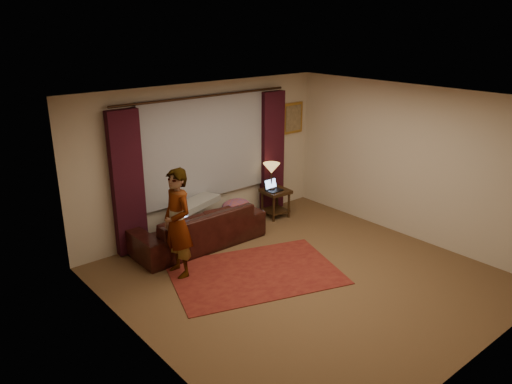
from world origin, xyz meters
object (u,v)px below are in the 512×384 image
Objects in this scene: laptop_table at (274,185)px; laptop_sofa at (186,221)px; sofa at (198,220)px; end_table at (275,203)px; tiffany_lamp at (271,176)px; person at (178,223)px.

laptop_sofa is at bearing -174.91° from laptop_table.
sofa is 4.13× the size of end_table.
tiffany_lamp is 0.18m from laptop_table.
sofa is 6.10× the size of laptop_sofa.
laptop_table is 0.20× the size of person.
person is (-2.55, -0.75, 0.16)m from laptop_table.
tiffany_lamp is at bearing 118.90° from end_table.
sofa is 1.85m from end_table.
end_table is at bearing -175.97° from sofa.
sofa reaches higher than end_table.
sofa reaches higher than laptop_table.
laptop_table is 2.66m from person.
tiffany_lamp is (1.80, 0.20, 0.34)m from sofa.
person reaches higher than tiffany_lamp.
laptop_sofa is at bearing -172.40° from end_table.
end_table is at bearing 108.85° from person.
tiffany_lamp is at bearing 110.68° from person.
tiffany_lamp reaches higher than laptop_table.
tiffany_lamp reaches higher than laptop_sofa.
laptop_table is at bearing -176.78° from sofa.
person is at bearing 41.09° from sofa.
sofa is at bearing 132.93° from person.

